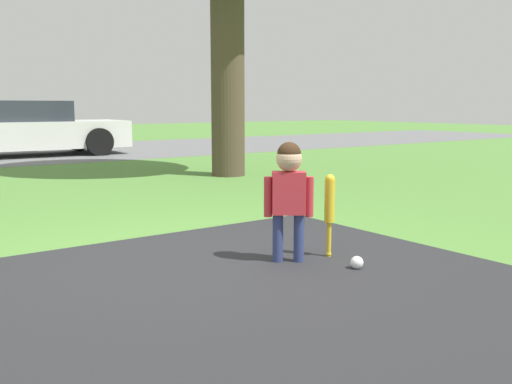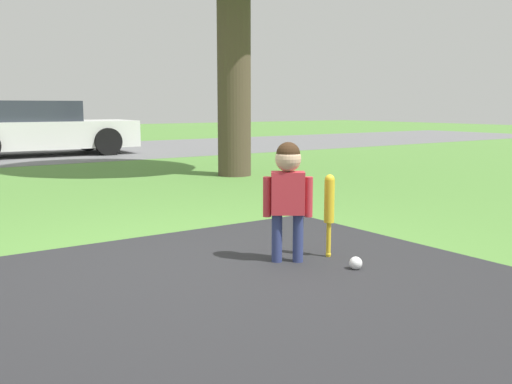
{
  "view_description": "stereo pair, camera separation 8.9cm",
  "coord_description": "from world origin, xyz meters",
  "px_view_note": "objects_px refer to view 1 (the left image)",
  "views": [
    {
      "loc": [
        -1.93,
        -3.48,
        1.13
      ],
      "look_at": [
        0.64,
        0.05,
        0.47
      ],
      "focal_mm": 40.0,
      "sensor_mm": 36.0,
      "label": 1
    },
    {
      "loc": [
        -1.86,
        -3.53,
        1.13
      ],
      "look_at": [
        0.64,
        0.05,
        0.47
      ],
      "focal_mm": 40.0,
      "sensor_mm": 36.0,
      "label": 2
    }
  ],
  "objects_px": {
    "sports_ball": "(357,263)",
    "parked_car": "(29,130)",
    "child": "(289,185)",
    "baseball_bat": "(330,204)"
  },
  "relations": [
    {
      "from": "sports_ball",
      "to": "parked_car",
      "type": "bearing_deg",
      "value": 86.72
    },
    {
      "from": "child",
      "to": "sports_ball",
      "type": "xyz_separation_m",
      "value": [
        0.27,
        -0.42,
        -0.52
      ]
    },
    {
      "from": "child",
      "to": "sports_ball",
      "type": "height_order",
      "value": "child"
    },
    {
      "from": "child",
      "to": "parked_car",
      "type": "relative_size",
      "value": 0.21
    },
    {
      "from": "child",
      "to": "baseball_bat",
      "type": "bearing_deg",
      "value": 24.49
    },
    {
      "from": "child",
      "to": "baseball_bat",
      "type": "distance_m",
      "value": 0.38
    },
    {
      "from": "parked_car",
      "to": "child",
      "type": "bearing_deg",
      "value": -92.51
    },
    {
      "from": "sports_ball",
      "to": "parked_car",
      "type": "relative_size",
      "value": 0.02
    },
    {
      "from": "baseball_bat",
      "to": "sports_ball",
      "type": "distance_m",
      "value": 0.51
    },
    {
      "from": "baseball_bat",
      "to": "parked_car",
      "type": "bearing_deg",
      "value": 86.98
    }
  ]
}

